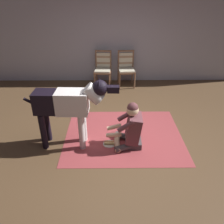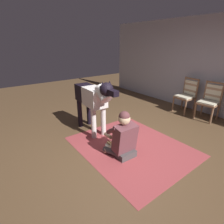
# 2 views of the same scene
# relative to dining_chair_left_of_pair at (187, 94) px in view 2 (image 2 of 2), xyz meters

# --- Properties ---
(ground_plane) EXTENTS (14.00, 14.00, 0.00)m
(ground_plane) POSITION_rel_dining_chair_left_of_pair_xyz_m (0.47, -2.76, -0.54)
(ground_plane) COLOR brown
(back_wall) EXTENTS (7.97, 0.10, 2.60)m
(back_wall) POSITION_rel_dining_chair_left_of_pair_xyz_m (0.47, 0.40, 0.76)
(back_wall) COLOR #AFB2C0
(back_wall) RESTS_ON ground
(area_rug) EXTENTS (2.23, 1.85, 0.01)m
(area_rug) POSITION_rel_dining_chair_left_of_pair_xyz_m (0.45, -2.58, -0.54)
(area_rug) COLOR #9B3C3F
(area_rug) RESTS_ON ground
(dining_chair_left_of_pair) EXTENTS (0.50, 0.50, 0.98)m
(dining_chair_left_of_pair) POSITION_rel_dining_chair_left_of_pair_xyz_m (0.00, 0.00, 0.00)
(dining_chair_left_of_pair) COLOR #855F44
(dining_chair_left_of_pair) RESTS_ON ground
(dining_chair_right_of_pair) EXTENTS (0.49, 0.50, 0.98)m
(dining_chair_right_of_pair) POSITION_rel_dining_chair_left_of_pair_xyz_m (0.66, 0.00, 0.00)
(dining_chair_right_of_pair) COLOR #855F44
(dining_chair_right_of_pair) RESTS_ON ground
(person_sitting_on_floor) EXTENTS (0.64, 0.58, 0.86)m
(person_sitting_on_floor) POSITION_rel_dining_chair_left_of_pair_xyz_m (0.55, -2.89, -0.19)
(person_sitting_on_floor) COLOR #464142
(person_sitting_on_floor) RESTS_ON ground
(large_dog) EXTENTS (1.60, 0.38, 1.28)m
(large_dog) POSITION_rel_dining_chair_left_of_pair_xyz_m (-0.50, -2.85, 0.28)
(large_dog) COLOR silver
(large_dog) RESTS_ON ground
(hot_dog_on_plate) EXTENTS (0.24, 0.24, 0.06)m
(hot_dog_on_plate) POSITION_rel_dining_chair_left_of_pair_xyz_m (0.18, -2.88, -0.52)
(hot_dog_on_plate) COLOR silver
(hot_dog_on_plate) RESTS_ON ground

